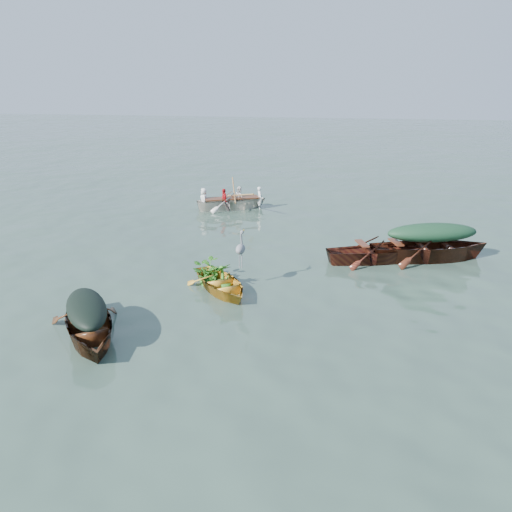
# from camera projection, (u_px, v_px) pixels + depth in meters

# --- Properties ---
(ground) EXTENTS (140.00, 140.00, 0.00)m
(ground) POSITION_uv_depth(u_px,v_px,m) (264.00, 311.00, 10.88)
(ground) COLOR #394F43
(ground) RESTS_ON ground
(yellow_dinghy) EXTENTS (2.71, 2.88, 0.72)m
(yellow_dinghy) POSITION_uv_depth(u_px,v_px,m) (221.00, 291.00, 11.96)
(yellow_dinghy) COLOR orange
(yellow_dinghy) RESTS_ON ground
(dark_covered_boat) EXTENTS (3.20, 3.68, 0.89)m
(dark_covered_boat) POSITION_uv_depth(u_px,v_px,m) (90.00, 336.00, 9.79)
(dark_covered_boat) COLOR #532E13
(dark_covered_boat) RESTS_ON ground
(green_tarp_boat) EXTENTS (4.88, 2.85, 1.11)m
(green_tarp_boat) POSITION_uv_depth(u_px,v_px,m) (429.00, 260.00, 14.09)
(green_tarp_boat) COLOR #4C2111
(green_tarp_boat) RESTS_ON ground
(open_wooden_boat) EXTENTS (4.20, 2.56, 0.91)m
(open_wooden_boat) POSITION_uv_depth(u_px,v_px,m) (377.00, 262.00, 13.94)
(open_wooden_boat) COLOR #582616
(open_wooden_boat) RESTS_ON ground
(rowed_boat) EXTENTS (4.01, 2.86, 0.91)m
(rowed_boat) POSITION_uv_depth(u_px,v_px,m) (232.00, 209.00, 19.89)
(rowed_boat) COLOR white
(rowed_boat) RESTS_ON ground
(dark_tarp_cover) EXTENTS (1.76, 2.02, 0.40)m
(dark_tarp_cover) POSITION_uv_depth(u_px,v_px,m) (86.00, 306.00, 9.58)
(dark_tarp_cover) COLOR black
(dark_tarp_cover) RESTS_ON dark_covered_boat
(green_tarp_cover) EXTENTS (2.68, 1.57, 0.52)m
(green_tarp_cover) POSITION_uv_depth(u_px,v_px,m) (432.00, 232.00, 13.82)
(green_tarp_cover) COLOR #193D25
(green_tarp_cover) RESTS_ON green_tarp_boat
(thwart_benches) EXTENTS (2.14, 1.40, 0.04)m
(thwart_benches) POSITION_uv_depth(u_px,v_px,m) (379.00, 245.00, 13.79)
(thwart_benches) COLOR #4E2112
(thwart_benches) RESTS_ON open_wooden_boat
(heron) EXTENTS (0.47, 0.49, 0.92)m
(heron) POSITION_uv_depth(u_px,v_px,m) (241.00, 254.00, 11.98)
(heron) COLOR gray
(heron) RESTS_ON yellow_dinghy
(dinghy_weeds) EXTENTS (1.12, 1.14, 0.60)m
(dinghy_weeds) POSITION_uv_depth(u_px,v_px,m) (212.00, 258.00, 12.22)
(dinghy_weeds) COLOR #246D1C
(dinghy_weeds) RESTS_ON yellow_dinghy
(rowers) EXTENTS (2.91, 2.21, 0.76)m
(rowers) POSITION_uv_depth(u_px,v_px,m) (232.00, 188.00, 19.62)
(rowers) COLOR silver
(rowers) RESTS_ON rowed_boat
(oars) EXTENTS (1.74, 2.58, 0.06)m
(oars) POSITION_uv_depth(u_px,v_px,m) (232.00, 197.00, 19.74)
(oars) COLOR olive
(oars) RESTS_ON rowed_boat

